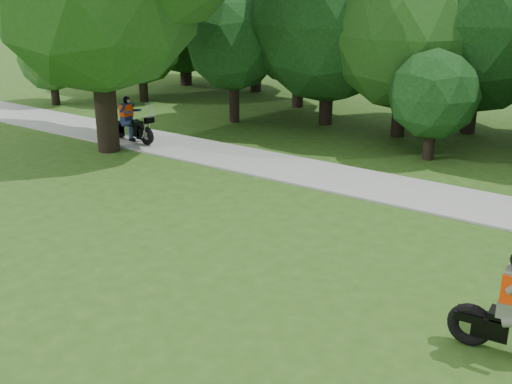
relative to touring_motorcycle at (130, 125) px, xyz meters
The scene contains 3 objects.
ground 13.03m from the touring_motorcycle, 35.52° to the right, with size 100.00×100.00×0.00m, color #2C4F16.
walkway 10.62m from the touring_motorcycle, ahead, with size 60.00×2.20×0.06m, color #A0A09B.
touring_motorcycle is the anchor object (origin of this frame).
Camera 1 is at (4.23, -7.05, 5.67)m, focal length 45.00 mm.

